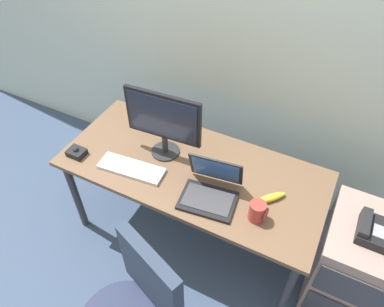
# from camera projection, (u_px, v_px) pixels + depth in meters

# --- Properties ---
(ground_plane) EXTENTS (8.00, 8.00, 0.00)m
(ground_plane) POSITION_uv_depth(u_px,v_px,m) (192.00, 231.00, 2.71)
(ground_plane) COLOR #3A4B66
(back_wall) EXTENTS (6.00, 0.10, 2.80)m
(back_wall) POSITION_uv_depth(u_px,v_px,m) (246.00, 11.00, 2.18)
(back_wall) COLOR #B5C7B9
(back_wall) RESTS_ON ground
(desk) EXTENTS (1.64, 0.73, 0.70)m
(desk) POSITION_uv_depth(u_px,v_px,m) (192.00, 175.00, 2.26)
(desk) COLOR brown
(desk) RESTS_ON ground
(file_cabinet) EXTENTS (0.42, 0.53, 0.68)m
(file_cabinet) POSITION_uv_depth(u_px,v_px,m) (353.00, 264.00, 2.14)
(file_cabinet) COLOR gray
(file_cabinet) RESTS_ON ground
(desk_phone) EXTENTS (0.17, 0.20, 0.09)m
(desk_phone) POSITION_uv_depth(u_px,v_px,m) (373.00, 230.00, 1.87)
(desk_phone) COLOR black
(desk_phone) RESTS_ON file_cabinet
(monitor_main) EXTENTS (0.48, 0.18, 0.45)m
(monitor_main) POSITION_uv_depth(u_px,v_px,m) (163.00, 121.00, 2.13)
(monitor_main) COLOR #262628
(monitor_main) RESTS_ON desk
(keyboard) EXTENTS (0.42, 0.18, 0.03)m
(keyboard) POSITION_uv_depth(u_px,v_px,m) (131.00, 168.00, 2.19)
(keyboard) COLOR silver
(keyboard) RESTS_ON desk
(laptop) EXTENTS (0.34, 0.33, 0.23)m
(laptop) POSITION_uv_depth(u_px,v_px,m) (211.00, 189.00, 2.02)
(laptop) COLOR black
(laptop) RESTS_ON desk
(trackball_mouse) EXTENTS (0.11, 0.09, 0.07)m
(trackball_mouse) POSITION_uv_depth(u_px,v_px,m) (77.00, 152.00, 2.28)
(trackball_mouse) COLOR black
(trackball_mouse) RESTS_ON desk
(coffee_mug) EXTENTS (0.10, 0.09, 0.12)m
(coffee_mug) POSITION_uv_depth(u_px,v_px,m) (258.00, 211.00, 1.91)
(coffee_mug) COLOR #A4352E
(coffee_mug) RESTS_ON desk
(cell_phone) EXTENTS (0.11, 0.16, 0.01)m
(cell_phone) POSITION_uv_depth(u_px,v_px,m) (142.00, 118.00, 2.54)
(cell_phone) COLOR black
(cell_phone) RESTS_ON desk
(banana) EXTENTS (0.16, 0.17, 0.04)m
(banana) POSITION_uv_depth(u_px,v_px,m) (270.00, 198.00, 2.02)
(banana) COLOR yellow
(banana) RESTS_ON desk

